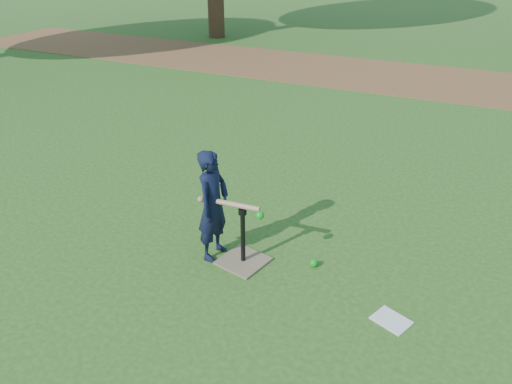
% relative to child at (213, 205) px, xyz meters
% --- Properties ---
extents(ground, '(80.00, 80.00, 0.00)m').
position_rel_child_xyz_m(ground, '(0.21, 0.37, -0.57)').
color(ground, '#285116').
rests_on(ground, ground).
extents(dirt_strip, '(24.00, 3.00, 0.01)m').
position_rel_child_xyz_m(dirt_strip, '(0.21, 7.87, -0.57)').
color(dirt_strip, brown).
rests_on(dirt_strip, ground).
extents(child, '(0.28, 0.43, 1.15)m').
position_rel_child_xyz_m(child, '(0.00, 0.00, 0.00)').
color(child, black).
rests_on(child, ground).
extents(wiffle_ball_ground, '(0.08, 0.08, 0.08)m').
position_rel_child_xyz_m(wiffle_ball_ground, '(0.98, 0.23, -0.53)').
color(wiffle_ball_ground, '#0D9819').
rests_on(wiffle_ball_ground, ground).
extents(clipboard, '(0.36, 0.33, 0.01)m').
position_rel_child_xyz_m(clipboard, '(1.84, -0.22, -0.57)').
color(clipboard, silver).
rests_on(clipboard, ground).
extents(batting_tee, '(0.51, 0.51, 0.61)m').
position_rel_child_xyz_m(batting_tee, '(0.32, 0.00, -0.46)').
color(batting_tee, '#78664C').
rests_on(batting_tee, ground).
extents(swing_action, '(0.71, 0.13, 0.09)m').
position_rel_child_xyz_m(swing_action, '(0.24, -0.03, 0.07)').
color(swing_action, tan).
rests_on(swing_action, ground).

